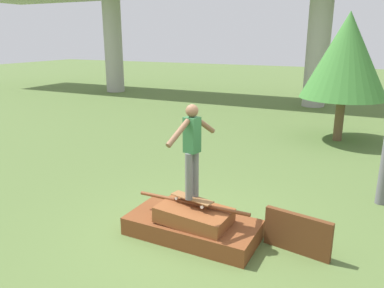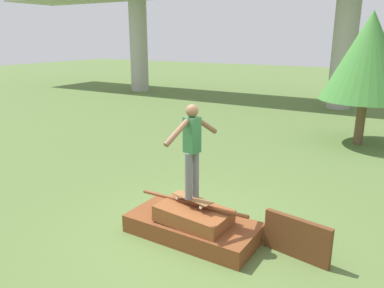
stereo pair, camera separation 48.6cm
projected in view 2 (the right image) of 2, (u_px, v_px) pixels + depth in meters
name	position (u px, v px, depth m)	size (l,w,h in m)	color
ground_plane	(192.00, 236.00, 6.54)	(80.00, 80.00, 0.00)	#567038
scrap_pile	(193.00, 224.00, 6.45)	(2.29, 1.13, 0.65)	brown
scrap_plank_loose	(297.00, 238.00, 5.82)	(1.09, 0.29, 0.66)	#5B3319
skateboard	(192.00, 198.00, 6.31)	(0.81, 0.37, 0.09)	brown
skater	(192.00, 145.00, 6.05)	(0.35, 1.20, 1.59)	slate
tree_behind_left	(368.00, 57.00, 11.40)	(2.71, 2.71, 4.12)	brown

